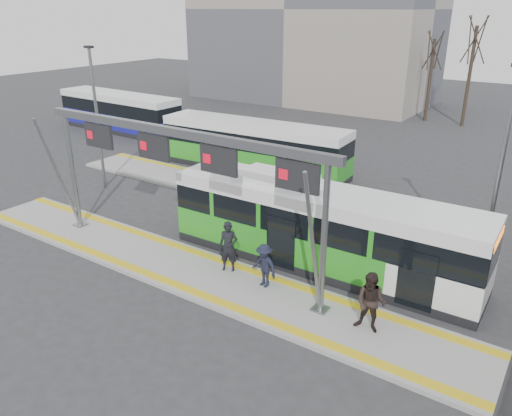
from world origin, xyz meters
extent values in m
plane|color=#2D2D30|center=(0.00, 0.00, 0.00)|extent=(120.00, 120.00, 0.00)
cube|color=gray|center=(0.00, 0.00, 0.07)|extent=(22.00, 3.00, 0.15)
cube|color=gray|center=(-4.00, 8.00, 0.07)|extent=(20.00, 3.00, 0.15)
cube|color=gold|center=(0.00, 1.15, 0.16)|extent=(22.00, 0.35, 0.02)
cube|color=gold|center=(0.00, -1.15, 0.16)|extent=(22.00, 0.35, 0.02)
cube|color=gold|center=(-4.00, 9.15, 0.16)|extent=(20.00, 0.35, 0.02)
cylinder|color=slate|center=(-6.50, 0.30, 2.67)|extent=(0.20, 0.20, 5.05)
cube|color=slate|center=(-6.50, 0.30, 0.18)|extent=(0.50, 0.50, 0.06)
cylinder|color=slate|center=(-6.50, -0.40, 2.67)|extent=(0.12, 1.46, 4.90)
cylinder|color=slate|center=(5.50, 0.30, 2.67)|extent=(0.20, 0.20, 5.05)
cube|color=slate|center=(5.50, 0.30, 0.18)|extent=(0.50, 0.50, 0.06)
cylinder|color=slate|center=(5.50, -0.40, 2.67)|extent=(0.12, 1.46, 4.90)
cube|color=slate|center=(-0.50, 0.30, 5.20)|extent=(13.00, 0.25, 0.30)
cube|color=black|center=(-4.50, 0.30, 4.50)|extent=(1.50, 0.12, 0.95)
cube|color=red|center=(-4.95, 0.23, 4.50)|extent=(0.32, 0.02, 0.32)
cube|color=black|center=(-1.50, 0.30, 4.50)|extent=(1.50, 0.12, 0.95)
cube|color=red|center=(-1.95, 0.23, 4.50)|extent=(0.32, 0.02, 0.32)
cube|color=black|center=(1.50, 0.30, 4.50)|extent=(1.50, 0.12, 0.95)
cube|color=red|center=(1.05, 0.23, 4.50)|extent=(0.32, 0.02, 0.32)
cube|color=black|center=(4.50, 0.30, 4.50)|extent=(1.50, 0.12, 0.95)
cube|color=red|center=(4.05, 0.23, 4.50)|extent=(0.32, 0.02, 0.32)
cube|color=gray|center=(-14.00, 36.00, 9.00)|extent=(24.00, 12.00, 18.00)
cube|color=black|center=(3.92, 3.29, 0.17)|extent=(12.01, 2.73, 0.35)
cube|color=#278F1F|center=(3.92, 3.29, 0.92)|extent=(12.01, 2.73, 1.15)
cube|color=black|center=(3.92, 3.29, 1.99)|extent=(12.01, 2.65, 1.00)
cube|color=white|center=(3.92, 3.29, 2.74)|extent=(12.01, 2.73, 0.50)
cube|color=orange|center=(9.89, 3.38, 2.64)|extent=(0.08, 1.78, 0.28)
cube|color=white|center=(1.92, 3.26, 3.14)|extent=(3.02, 1.83, 0.30)
cylinder|color=black|center=(-0.25, 2.10, 0.50)|extent=(1.00, 0.31, 1.00)
cylinder|color=black|center=(-0.29, 4.34, 0.50)|extent=(1.00, 0.31, 1.00)
cylinder|color=black|center=(7.53, 2.22, 0.50)|extent=(1.00, 0.31, 1.00)
cylinder|color=black|center=(7.49, 4.46, 0.50)|extent=(1.00, 0.31, 1.00)
cube|color=black|center=(-4.88, 11.70, 0.17)|extent=(11.84, 3.13, 0.34)
cube|color=#278F1F|center=(-4.88, 11.70, 0.90)|extent=(11.84, 3.13, 1.12)
cube|color=black|center=(-4.88, 11.70, 1.95)|extent=(11.83, 3.05, 0.98)
cube|color=white|center=(-4.88, 11.70, 2.69)|extent=(11.84, 3.13, 0.49)
cylinder|color=black|center=(-8.91, 10.38, 0.49)|extent=(0.99, 0.35, 0.98)
cylinder|color=black|center=(-9.03, 12.57, 0.49)|extent=(0.99, 0.35, 0.98)
cylinder|color=black|center=(-1.31, 10.80, 0.49)|extent=(0.99, 0.35, 0.98)
cylinder|color=black|center=(-1.43, 12.98, 0.49)|extent=(0.99, 0.35, 0.98)
cube|color=black|center=(-19.52, 14.30, 0.17)|extent=(11.36, 2.84, 0.34)
cube|color=navy|center=(-19.52, 14.30, 0.91)|extent=(11.36, 2.84, 1.13)
cube|color=black|center=(-19.52, 14.30, 1.96)|extent=(11.36, 2.77, 0.98)
cube|color=white|center=(-19.52, 14.30, 2.70)|extent=(11.36, 2.84, 0.49)
cylinder|color=black|center=(-23.50, 13.32, 0.49)|extent=(0.99, 0.32, 0.98)
cylinder|color=black|center=(-23.43, 15.52, 0.49)|extent=(0.99, 0.32, 0.98)
cylinder|color=black|center=(-16.16, 13.10, 0.49)|extent=(0.99, 0.32, 0.98)
cylinder|color=black|center=(-16.10, 15.30, 0.49)|extent=(0.99, 0.32, 0.98)
imported|color=black|center=(1.47, 0.76, 1.11)|extent=(0.83, 0.71, 1.91)
imported|color=black|center=(7.21, 0.15, 1.11)|extent=(0.98, 0.78, 1.92)
imported|color=black|center=(3.18, 0.54, 0.94)|extent=(1.11, 0.76, 1.59)
cylinder|color=#382B21|center=(-0.53, 31.76, 3.38)|extent=(0.28, 0.28, 6.76)
cylinder|color=#382B21|center=(2.64, 31.43, 3.93)|extent=(0.28, 0.28, 7.87)
cylinder|color=#382B21|center=(-18.31, 31.60, 3.80)|extent=(0.28, 0.28, 7.61)
cylinder|color=slate|center=(-9.95, 4.61, 3.69)|extent=(0.16, 0.16, 7.38)
cube|color=black|center=(-9.95, 4.61, 7.38)|extent=(0.50, 0.25, 0.12)
cylinder|color=slate|center=(9.25, 5.91, 3.76)|extent=(0.16, 0.16, 7.53)
camera|label=1|loc=(11.45, -12.19, 9.24)|focal=35.00mm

